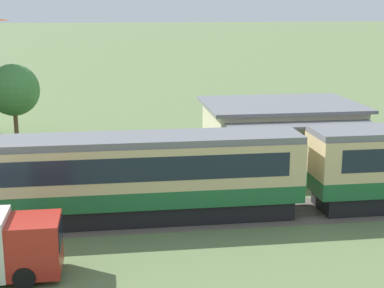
# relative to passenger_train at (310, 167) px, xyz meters

# --- Properties ---
(passenger_train) EXTENTS (82.24, 2.86, 3.91)m
(passenger_train) POSITION_rel_passenger_train_xyz_m (0.00, 0.00, 0.00)
(passenger_train) COLOR #1E6033
(passenger_train) RESTS_ON ground_plane
(railway_track) EXTENTS (140.51, 3.60, 0.04)m
(railway_track) POSITION_rel_passenger_train_xyz_m (-4.28, 0.00, -2.16)
(railway_track) COLOR #665B51
(railway_track) RESTS_ON ground_plane
(station_building) EXTENTS (9.37, 8.28, 3.73)m
(station_building) POSITION_rel_passenger_train_xyz_m (1.18, 8.87, -0.28)
(station_building) COLOR beige
(station_building) RESTS_ON ground_plane
(yard_tree_1) EXTENTS (3.65, 3.65, 5.56)m
(yard_tree_1) POSITION_rel_passenger_train_xyz_m (-15.86, 16.92, 1.55)
(yard_tree_1) COLOR brown
(yard_tree_1) RESTS_ON ground_plane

